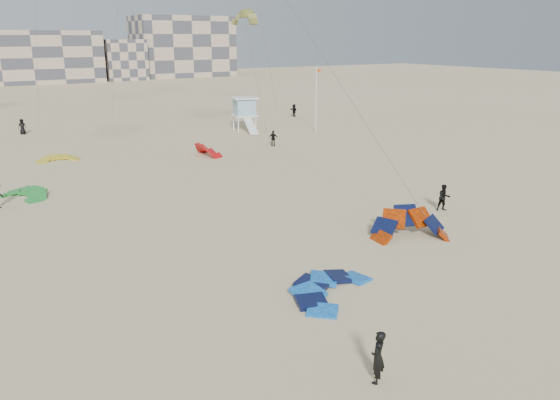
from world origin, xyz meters
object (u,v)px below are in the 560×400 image
kite_ground_blue (330,293)px  lifeguard_tower_near (245,114)px  kitesurfer_main (378,357)px  kite_ground_orange (410,237)px

kite_ground_blue → lifeguard_tower_near: 42.64m
kite_ground_blue → lifeguard_tower_near: bearing=37.3°
kitesurfer_main → kite_ground_blue: bearing=-149.2°
lifeguard_tower_near → kitesurfer_main: bearing=-101.8°
kitesurfer_main → lifeguard_tower_near: lifeguard_tower_near is taller
kite_ground_blue → kitesurfer_main: size_ratio=2.44×
kite_ground_blue → lifeguard_tower_near: lifeguard_tower_near is taller
kitesurfer_main → lifeguard_tower_near: (19.28, 44.94, 1.03)m
kite_ground_blue → kitesurfer_main: 6.37m
kite_ground_blue → kite_ground_orange: 8.31m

